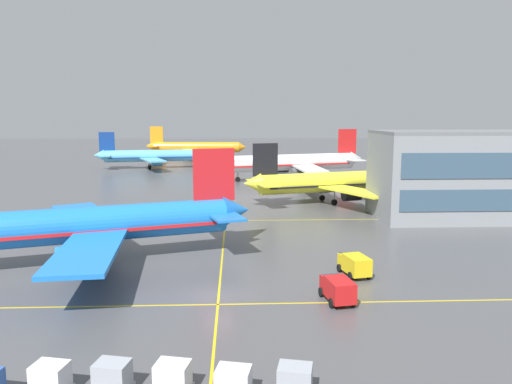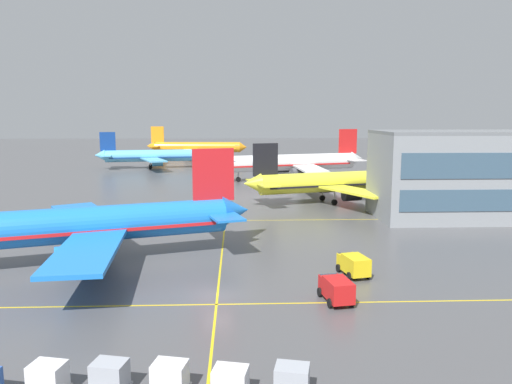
# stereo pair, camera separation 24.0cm
# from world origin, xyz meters

# --- Properties ---
(ground_plane) EXTENTS (600.00, 600.00, 0.00)m
(ground_plane) POSITION_xyz_m (0.00, 0.00, 0.00)
(ground_plane) COLOR #4C4C4F
(airliner_front_gate) EXTENTS (37.76, 32.26, 12.00)m
(airliner_front_gate) POSITION_xyz_m (-14.95, 10.50, 4.10)
(airliner_front_gate) COLOR blue
(airliner_front_gate) RESTS_ON ground
(airliner_second_row) EXTENTS (34.94, 29.79, 11.03)m
(airliner_second_row) POSITION_xyz_m (19.72, 46.19, 3.77)
(airliner_second_row) COLOR yellow
(airliner_second_row) RESTS_ON ground
(airliner_third_row) EXTENTS (39.01, 33.27, 12.33)m
(airliner_third_row) POSITION_xyz_m (15.72, 78.94, 4.21)
(airliner_third_row) COLOR white
(airliner_third_row) RESTS_ON ground
(airliner_far_left_stand) EXTENTS (35.15, 29.95, 10.95)m
(airliner_far_left_stand) POSITION_xyz_m (-22.90, 106.75, 3.74)
(airliner_far_left_stand) COLOR #5BB7E5
(airliner_far_left_stand) RESTS_ON ground
(airliner_far_right_stand) EXTENTS (37.69, 32.46, 11.72)m
(airliner_far_right_stand) POSITION_xyz_m (-13.39, 142.38, 4.00)
(airliner_far_right_stand) COLOR orange
(airliner_far_right_stand) RESTS_ON ground
(taxiway_markings) EXTENTS (115.97, 73.15, 0.01)m
(taxiway_markings) POSITION_xyz_m (0.00, 14.62, 0.00)
(taxiway_markings) COLOR yellow
(taxiway_markings) RESTS_ON ground
(service_truck_red_van) EXTENTS (2.85, 4.41, 2.10)m
(service_truck_red_van) POSITION_xyz_m (13.27, 5.07, 1.18)
(service_truck_red_van) COLOR yellow
(service_truck_red_van) RESTS_ON ground
(service_truck_catering) EXTENTS (2.70, 4.36, 2.10)m
(service_truck_catering) POSITION_xyz_m (10.16, -1.72, 1.18)
(service_truck_catering) COLOR red
(service_truck_catering) RESTS_ON ground
(baggage_cart_row_second) EXTENTS (2.87, 2.08, 1.86)m
(baggage_cart_row_second) POSITION_xyz_m (-9.02, -15.10, 1.00)
(baggage_cart_row_second) COLOR #99999E
(baggage_cart_row_second) RESTS_ON ground
(baggage_cart_row_middle) EXTENTS (2.87, 2.08, 1.86)m
(baggage_cart_row_middle) POSITION_xyz_m (-5.56, -15.02, 1.00)
(baggage_cart_row_middle) COLOR #99999E
(baggage_cart_row_middle) RESTS_ON ground
(baggage_cart_row_fourth) EXTENTS (2.87, 2.08, 1.86)m
(baggage_cart_row_fourth) POSITION_xyz_m (-2.11, -15.26, 1.00)
(baggage_cart_row_fourth) COLOR #99999E
(baggage_cart_row_fourth) RESTS_ON ground
(baggage_cart_row_fifth) EXTENTS (2.87, 2.08, 1.86)m
(baggage_cart_row_fifth) POSITION_xyz_m (1.35, -16.02, 1.00)
(baggage_cart_row_fifth) COLOR #99999E
(baggage_cart_row_fifth) RESTS_ON ground
(baggage_cart_row_rightmost) EXTENTS (2.87, 2.08, 1.86)m
(baggage_cart_row_rightmost) POSITION_xyz_m (4.81, -15.91, 1.00)
(baggage_cart_row_rightmost) COLOR #99999E
(baggage_cart_row_rightmost) RESTS_ON ground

